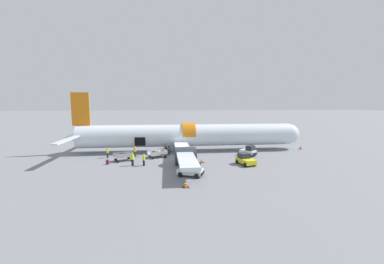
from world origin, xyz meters
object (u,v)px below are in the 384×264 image
at_px(baggage_tug_lead, 249,151).
at_px(baggage_tug_rear, 191,170).
at_px(ground_crew_driver, 135,151).
at_px(baggage_tug_mid, 245,160).
at_px(ground_crew_loader_a, 132,159).
at_px(airplane, 186,136).
at_px(baggage_cart_loading, 123,157).
at_px(baggage_cart_queued, 158,154).
at_px(ground_crew_supervisor, 107,152).
at_px(ground_crew_loader_b, 144,159).
at_px(suitcase_on_tarmac_upright, 108,162).

bearing_deg(baggage_tug_lead, baggage_tug_rear, -137.38).
bearing_deg(ground_crew_driver, baggage_tug_mid, -22.96).
bearing_deg(baggage_tug_lead, ground_crew_driver, 175.31).
height_order(baggage_tug_lead, ground_crew_loader_a, ground_crew_loader_a).
bearing_deg(airplane, baggage_tug_lead, -27.30).
relative_size(baggage_cart_loading, ground_crew_loader_a, 2.06).
height_order(baggage_tug_lead, baggage_tug_mid, baggage_tug_lead).
bearing_deg(baggage_tug_rear, baggage_cart_loading, 137.73).
bearing_deg(baggage_cart_loading, ground_crew_driver, 63.85).
height_order(baggage_cart_queued, ground_crew_supervisor, ground_crew_supervisor).
distance_m(airplane, ground_crew_loader_a, 11.96).
height_order(baggage_cart_queued, ground_crew_loader_a, ground_crew_loader_a).
bearing_deg(baggage_tug_rear, ground_crew_loader_b, 138.46).
bearing_deg(baggage_tug_rear, suitcase_on_tarmac_upright, 149.40).
xyz_separation_m(ground_crew_driver, suitcase_on_tarmac_upright, (-3.09, -4.39, -0.59)).
bearing_deg(ground_crew_supervisor, airplane, 17.23).
relative_size(airplane, suitcase_on_tarmac_upright, 60.58).
xyz_separation_m(baggage_tug_mid, ground_crew_supervisor, (-19.41, 6.18, 0.17)).
height_order(baggage_cart_loading, ground_crew_supervisor, ground_crew_supervisor).
xyz_separation_m(baggage_cart_loading, ground_crew_supervisor, (-2.74, 2.29, 0.22)).
distance_m(ground_crew_loader_a, ground_crew_loader_b, 1.50).
height_order(baggage_tug_lead, baggage_tug_rear, baggage_tug_lead).
relative_size(baggage_tug_lead, ground_crew_driver, 1.62).
bearing_deg(baggage_cart_queued, ground_crew_loader_a, -124.94).
bearing_deg(ground_crew_driver, suitcase_on_tarmac_upright, -125.11).
xyz_separation_m(baggage_cart_queued, ground_crew_loader_a, (-3.19, -4.56, 0.36)).
xyz_separation_m(baggage_tug_rear, suitcase_on_tarmac_upright, (-10.69, 6.32, -0.35)).
bearing_deg(baggage_tug_lead, suitcase_on_tarmac_upright, -171.93).
xyz_separation_m(ground_crew_loader_a, ground_crew_loader_b, (1.49, -0.18, -0.06)).
distance_m(airplane, ground_crew_driver, 9.05).
height_order(ground_crew_loader_b, ground_crew_driver, ground_crew_driver).
height_order(baggage_cart_queued, ground_crew_driver, ground_crew_driver).
relative_size(baggage_cart_queued, suitcase_on_tarmac_upright, 5.69).
xyz_separation_m(baggage_cart_loading, ground_crew_driver, (1.29, 2.63, 0.27)).
height_order(baggage_tug_lead, ground_crew_loader_b, baggage_tug_lead).
relative_size(baggage_cart_loading, suitcase_on_tarmac_upright, 5.29).
relative_size(baggage_cart_queued, ground_crew_loader_a, 2.22).
height_order(ground_crew_loader_b, ground_crew_supervisor, ground_crew_loader_b).
bearing_deg(suitcase_on_tarmac_upright, ground_crew_driver, 54.89).
bearing_deg(baggage_cart_queued, baggage_tug_lead, -2.33).
xyz_separation_m(baggage_tug_mid, baggage_tug_rear, (-7.78, -4.19, -0.02)).
height_order(baggage_cart_queued, suitcase_on_tarmac_upright, baggage_cart_queued).
bearing_deg(baggage_cart_loading, ground_crew_loader_a, -59.43).
bearing_deg(ground_crew_supervisor, ground_crew_driver, 4.81).
relative_size(airplane, ground_crew_loader_b, 25.41).
bearing_deg(airplane, ground_crew_driver, -157.16).
height_order(baggage_tug_lead, ground_crew_supervisor, baggage_tug_lead).
height_order(airplane, baggage_cart_loading, airplane).
bearing_deg(airplane, suitcase_on_tarmac_upright, -145.19).
relative_size(ground_crew_loader_a, ground_crew_driver, 1.03).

